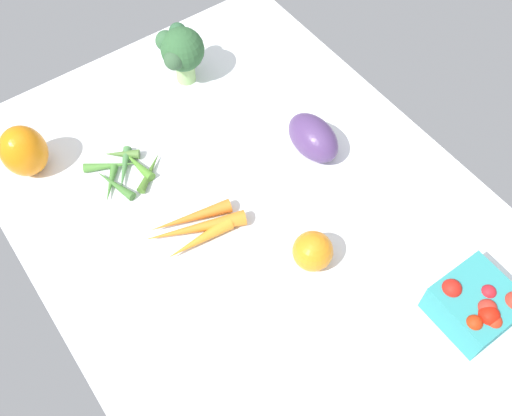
{
  "coord_description": "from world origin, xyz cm",
  "views": [
    {
      "loc": [
        -44.72,
        32.22,
        89.24
      ],
      "look_at": [
        0.0,
        0.0,
        4.0
      ],
      "focal_mm": 40.68,
      "sensor_mm": 36.0,
      "label": 1
    }
  ],
  "objects_px": {
    "okra_pile": "(124,170)",
    "heirloom_tomato_orange": "(313,251)",
    "eggplant": "(313,138)",
    "berry_basket": "(476,305)",
    "carrot_bunch": "(194,228)",
    "bell_pepper_orange": "(24,151)",
    "broccoli_head": "(181,50)"
  },
  "relations": [
    {
      "from": "eggplant",
      "to": "bell_pepper_orange",
      "type": "bearing_deg",
      "value": -121.04
    },
    {
      "from": "berry_basket",
      "to": "okra_pile",
      "type": "bearing_deg",
      "value": 28.46
    },
    {
      "from": "berry_basket",
      "to": "broccoli_head",
      "type": "xyz_separation_m",
      "value": [
        0.71,
        0.09,
        0.04
      ]
    },
    {
      "from": "okra_pile",
      "to": "eggplant",
      "type": "bearing_deg",
      "value": -117.15
    },
    {
      "from": "berry_basket",
      "to": "broccoli_head",
      "type": "height_order",
      "value": "broccoli_head"
    },
    {
      "from": "carrot_bunch",
      "to": "heirloom_tomato_orange",
      "type": "bearing_deg",
      "value": -141.6
    },
    {
      "from": "okra_pile",
      "to": "berry_basket",
      "type": "xyz_separation_m",
      "value": [
        -0.57,
        -0.31,
        0.03
      ]
    },
    {
      "from": "broccoli_head",
      "to": "bell_pepper_orange",
      "type": "xyz_separation_m",
      "value": [
        -0.03,
        0.36,
        -0.03
      ]
    },
    {
      "from": "broccoli_head",
      "to": "berry_basket",
      "type": "bearing_deg",
      "value": -172.74
    },
    {
      "from": "okra_pile",
      "to": "eggplant",
      "type": "relative_size",
      "value": 1.25
    },
    {
      "from": "broccoli_head",
      "to": "heirloom_tomato_orange",
      "type": "distance_m",
      "value": 0.49
    },
    {
      "from": "eggplant",
      "to": "bell_pepper_orange",
      "type": "relative_size",
      "value": 1.13
    },
    {
      "from": "eggplant",
      "to": "berry_basket",
      "type": "relative_size",
      "value": 1.03
    },
    {
      "from": "okra_pile",
      "to": "eggplant",
      "type": "height_order",
      "value": "eggplant"
    },
    {
      "from": "okra_pile",
      "to": "broccoli_head",
      "type": "relative_size",
      "value": 1.17
    },
    {
      "from": "okra_pile",
      "to": "heirloom_tomato_orange",
      "type": "relative_size",
      "value": 2.14
    },
    {
      "from": "okra_pile",
      "to": "carrot_bunch",
      "type": "xyz_separation_m",
      "value": [
        -0.19,
        -0.04,
        0.0
      ]
    },
    {
      "from": "eggplant",
      "to": "berry_basket",
      "type": "bearing_deg",
      "value": -0.83
    },
    {
      "from": "bell_pepper_orange",
      "to": "heirloom_tomato_orange",
      "type": "relative_size",
      "value": 1.51
    },
    {
      "from": "carrot_bunch",
      "to": "broccoli_head",
      "type": "height_order",
      "value": "broccoli_head"
    },
    {
      "from": "eggplant",
      "to": "broccoli_head",
      "type": "relative_size",
      "value": 0.94
    },
    {
      "from": "okra_pile",
      "to": "heirloom_tomato_orange",
      "type": "xyz_separation_m",
      "value": [
        -0.35,
        -0.17,
        0.03
      ]
    },
    {
      "from": "berry_basket",
      "to": "eggplant",
      "type": "bearing_deg",
      "value": -0.82
    },
    {
      "from": "carrot_bunch",
      "to": "broccoli_head",
      "type": "distance_m",
      "value": 0.38
    },
    {
      "from": "berry_basket",
      "to": "carrot_bunch",
      "type": "distance_m",
      "value": 0.47
    },
    {
      "from": "eggplant",
      "to": "okra_pile",
      "type": "bearing_deg",
      "value": -117.16
    },
    {
      "from": "broccoli_head",
      "to": "bell_pepper_orange",
      "type": "distance_m",
      "value": 0.36
    },
    {
      "from": "berry_basket",
      "to": "carrot_bunch",
      "type": "xyz_separation_m",
      "value": [
        0.39,
        0.27,
        -0.02
      ]
    },
    {
      "from": "okra_pile",
      "to": "bell_pepper_orange",
      "type": "bearing_deg",
      "value": 51.06
    },
    {
      "from": "eggplant",
      "to": "carrot_bunch",
      "type": "relative_size",
      "value": 0.66
    },
    {
      "from": "eggplant",
      "to": "heirloom_tomato_orange",
      "type": "height_order",
      "value": "eggplant"
    },
    {
      "from": "okra_pile",
      "to": "heirloom_tomato_orange",
      "type": "distance_m",
      "value": 0.39
    }
  ]
}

